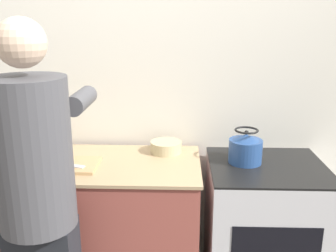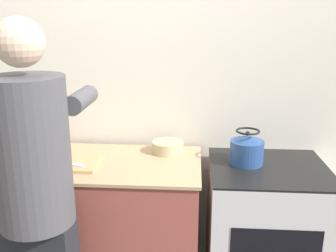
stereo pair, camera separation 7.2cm
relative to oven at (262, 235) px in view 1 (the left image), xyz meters
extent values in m
cube|color=silver|center=(-0.69, 0.37, 0.85)|extent=(8.00, 0.05, 2.60)
cube|color=#9E4C42|center=(-1.05, -0.01, -0.01)|extent=(1.31, 0.60, 0.90)
cube|color=tan|center=(-1.05, -0.01, 0.45)|extent=(1.33, 0.62, 0.02)
cube|color=silver|center=(0.00, 0.00, -0.01)|extent=(0.67, 0.61, 0.89)
cube|color=black|center=(0.00, 0.00, 0.45)|extent=(0.67, 0.61, 0.01)
cylinder|color=#4C4C51|center=(-1.15, -0.52, 0.70)|extent=(0.34, 0.34, 0.68)
sphere|color=beige|center=(-1.15, -0.52, 1.17)|extent=(0.21, 0.21, 0.21)
cylinder|color=#4C4C51|center=(-1.29, -0.22, 0.88)|extent=(0.10, 0.30, 0.10)
cylinder|color=#4C4C51|center=(-1.00, -0.22, 0.88)|extent=(0.10, 0.30, 0.10)
cube|color=tan|center=(-1.12, -0.07, 0.47)|extent=(0.30, 0.25, 0.02)
cube|color=silver|center=(-1.11, -0.11, 0.48)|extent=(0.16, 0.07, 0.01)
cube|color=black|center=(-1.23, -0.08, 0.48)|extent=(0.10, 0.05, 0.01)
cylinder|color=#284C8C|center=(-0.13, 0.04, 0.52)|extent=(0.19, 0.19, 0.14)
cone|color=#284C8C|center=(-0.13, 0.04, 0.61)|extent=(0.15, 0.15, 0.03)
sphere|color=black|center=(-0.13, 0.04, 0.64)|extent=(0.02, 0.02, 0.02)
torus|color=black|center=(-0.13, 0.04, 0.65)|extent=(0.14, 0.14, 0.01)
cylinder|color=#C6B789|center=(-0.59, 0.18, 0.50)|extent=(0.19, 0.19, 0.07)
cylinder|color=#756047|center=(-1.36, 0.12, 0.55)|extent=(0.16, 0.16, 0.18)
cylinder|color=#28231E|center=(-1.36, 0.12, 0.64)|extent=(0.17, 0.17, 0.01)
camera|label=1|loc=(-0.51, -2.02, 1.27)|focal=40.00mm
camera|label=2|loc=(-0.43, -2.02, 1.27)|focal=40.00mm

